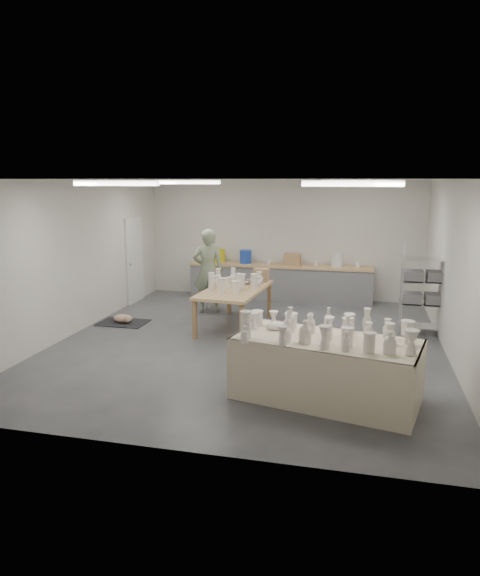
% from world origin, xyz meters
% --- Properties ---
extents(room, '(8.00, 8.02, 3.00)m').
position_xyz_m(room, '(-0.11, 0.08, 2.06)').
color(room, '#424449').
rests_on(room, ground).
extents(back_counter, '(4.60, 0.60, 1.24)m').
position_xyz_m(back_counter, '(-0.01, 3.68, 0.49)').
color(back_counter, tan).
rests_on(back_counter, ground).
extents(wire_shelf, '(0.88, 0.48, 1.80)m').
position_xyz_m(wire_shelf, '(3.20, 1.40, 0.92)').
color(wire_shelf, silver).
rests_on(wire_shelf, ground).
extents(drying_table, '(2.67, 1.69, 1.24)m').
position_xyz_m(drying_table, '(1.57, -2.20, 0.47)').
color(drying_table, olive).
rests_on(drying_table, ground).
extents(work_table, '(1.24, 2.24, 1.18)m').
position_xyz_m(work_table, '(-0.48, 1.10, 0.83)').
color(work_table, tan).
rests_on(work_table, ground).
extents(rug, '(1.00, 0.70, 0.02)m').
position_xyz_m(rug, '(-2.90, 0.70, 0.01)').
color(rug, black).
rests_on(rug, ground).
extents(cat, '(0.47, 0.39, 0.18)m').
position_xyz_m(cat, '(-2.88, 0.69, 0.11)').
color(cat, white).
rests_on(cat, rug).
extents(potter, '(0.79, 0.62, 1.92)m').
position_xyz_m(potter, '(-1.40, 2.04, 0.96)').
color(potter, gray).
rests_on(potter, ground).
extents(red_stool, '(0.40, 0.40, 0.33)m').
position_xyz_m(red_stool, '(-1.40, 2.31, 0.29)').
color(red_stool, red).
rests_on(red_stool, ground).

